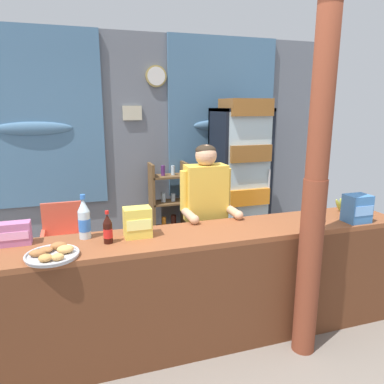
# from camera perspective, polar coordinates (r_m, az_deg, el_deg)

# --- Properties ---
(ground_plane) EXTENTS (7.04, 7.04, 0.00)m
(ground_plane) POSITION_cam_1_polar(r_m,az_deg,el_deg) (3.70, -2.15, -17.05)
(ground_plane) COLOR slate
(back_wall_curtained) EXTENTS (5.06, 0.22, 2.76)m
(back_wall_curtained) POSITION_cam_1_polar(r_m,az_deg,el_deg) (4.84, -8.01, 7.95)
(back_wall_curtained) COLOR slate
(back_wall_curtained) RESTS_ON ground
(stall_counter) EXTENTS (3.46, 0.53, 0.93)m
(stall_counter) POSITION_cam_1_polar(r_m,az_deg,el_deg) (2.86, 2.09, -13.75)
(stall_counter) COLOR brown
(stall_counter) RESTS_ON ground
(timber_post) EXTENTS (0.19, 0.17, 2.74)m
(timber_post) POSITION_cam_1_polar(r_m,az_deg,el_deg) (2.72, 18.79, 0.72)
(timber_post) COLOR brown
(timber_post) RESTS_ON ground
(drink_fridge) EXTENTS (0.64, 0.62, 1.96)m
(drink_fridge) POSITION_cam_1_polar(r_m,az_deg,el_deg) (4.66, 7.56, 3.22)
(drink_fridge) COLOR black
(drink_fridge) RESTS_ON ground
(bottle_shelf_rack) EXTENTS (0.48, 0.28, 1.16)m
(bottle_shelf_rack) POSITION_cam_1_polar(r_m,az_deg,el_deg) (4.79, -3.70, -2.09)
(bottle_shelf_rack) COLOR brown
(bottle_shelf_rack) RESTS_ON ground
(plastic_lawn_chair) EXTENTS (0.44, 0.44, 0.86)m
(plastic_lawn_chair) POSITION_cam_1_polar(r_m,az_deg,el_deg) (4.16, -19.51, -6.86)
(plastic_lawn_chair) COLOR #E5563D
(plastic_lawn_chair) RESTS_ON ground
(shopkeeper) EXTENTS (0.48, 0.42, 1.55)m
(shopkeeper) POSITION_cam_1_polar(r_m,az_deg,el_deg) (3.29, 2.19, -2.62)
(shopkeeper) COLOR #28282D
(shopkeeper) RESTS_ON ground
(soda_bottle_water) EXTENTS (0.09, 0.09, 0.33)m
(soda_bottle_water) POSITION_cam_1_polar(r_m,az_deg,el_deg) (2.76, -16.54, -4.21)
(soda_bottle_water) COLOR silver
(soda_bottle_water) RESTS_ON stall_counter
(soda_bottle_cola) EXTENTS (0.07, 0.07, 0.24)m
(soda_bottle_cola) POSITION_cam_1_polar(r_m,az_deg,el_deg) (2.64, -13.06, -5.74)
(soda_bottle_cola) COLOR black
(soda_bottle_cola) RESTS_ON stall_counter
(snack_box_instant_noodle) EXTENTS (0.20, 0.14, 0.22)m
(snack_box_instant_noodle) POSITION_cam_1_polar(r_m,az_deg,el_deg) (2.72, -8.54, -4.72)
(snack_box_instant_noodle) COLOR #EAD14C
(snack_box_instant_noodle) RESTS_ON stall_counter
(snack_box_wafer) EXTENTS (0.24, 0.11, 0.16)m
(snack_box_wafer) POSITION_cam_1_polar(r_m,az_deg,el_deg) (2.83, -26.26, -5.88)
(snack_box_wafer) COLOR #B76699
(snack_box_wafer) RESTS_ON stall_counter
(snack_box_biscuit) EXTENTS (0.20, 0.16, 0.23)m
(snack_box_biscuit) POSITION_cam_1_polar(r_m,az_deg,el_deg) (3.32, 24.45, -2.36)
(snack_box_biscuit) COLOR #3D75B7
(snack_box_biscuit) RESTS_ON stall_counter
(pastry_tray) EXTENTS (0.34, 0.34, 0.07)m
(pastry_tray) POSITION_cam_1_polar(r_m,az_deg,el_deg) (2.53, -21.03, -9.03)
(pastry_tray) COLOR #BCBCC1
(pastry_tray) RESTS_ON stall_counter
(banana_bunch) EXTENTS (0.28, 0.06, 0.16)m
(banana_bunch) POSITION_cam_1_polar(r_m,az_deg,el_deg) (3.64, 23.08, -1.83)
(banana_bunch) COLOR #B7C647
(banana_bunch) RESTS_ON stall_counter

